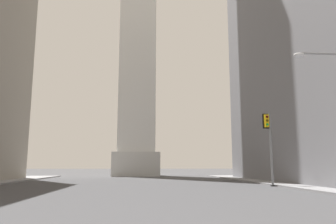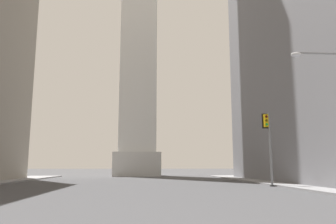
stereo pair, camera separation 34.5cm
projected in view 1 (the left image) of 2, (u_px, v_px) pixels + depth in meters
traffic_light_mid_right at (269, 138)px, 28.44m from camera, size 0.78×0.50×6.32m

